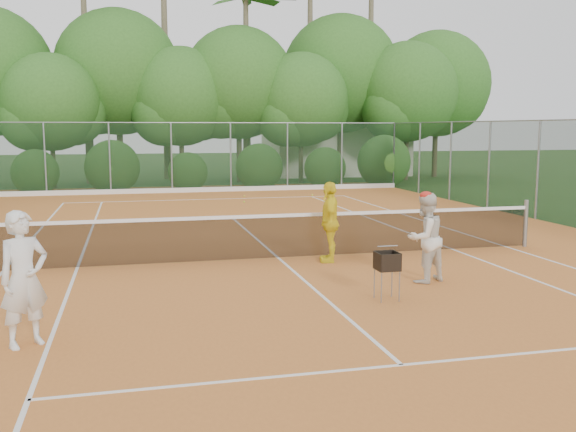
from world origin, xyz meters
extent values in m
plane|color=#234217|center=(0.00, 0.00, 0.00)|extent=(120.00, 120.00, 0.00)
cube|color=#C9722E|center=(0.00, 0.00, 0.01)|extent=(18.00, 36.00, 0.02)
cube|color=beige|center=(9.00, 24.00, 1.50)|extent=(8.00, 5.00, 3.00)
cylinder|color=gray|center=(5.94, 0.00, 0.57)|extent=(0.10, 0.10, 1.10)
cube|color=black|center=(0.00, 0.00, 0.48)|extent=(11.87, 0.03, 0.86)
cube|color=white|center=(0.00, 0.00, 0.95)|extent=(11.87, 0.04, 0.07)
imported|color=white|center=(-4.37, -4.62, 0.89)|extent=(0.76, 0.70, 1.74)
imported|color=silver|center=(2.07, -2.67, 0.83)|extent=(0.96, 0.86, 1.62)
ellipsoid|color=red|center=(2.07, -2.67, 1.60)|extent=(0.22, 0.22, 0.14)
imported|color=yellow|center=(0.96, -0.54, 0.86)|extent=(0.65, 1.05, 1.67)
cylinder|color=gray|center=(0.80, -3.80, 0.27)|extent=(0.02, 0.02, 0.50)
cylinder|color=gray|center=(1.10, -3.49, 0.27)|extent=(0.02, 0.02, 0.50)
cube|color=black|center=(0.95, -3.65, 0.66)|extent=(0.34, 0.34, 0.29)
sphere|color=gold|center=(1.43, 12.41, 0.05)|extent=(0.07, 0.07, 0.07)
sphere|color=#AFC92E|center=(1.07, 10.45, 0.05)|extent=(0.07, 0.07, 0.07)
sphere|color=#C8EA36|center=(4.23, 12.19, 0.05)|extent=(0.07, 0.07, 0.07)
cube|color=white|center=(0.00, 11.88, 0.02)|extent=(11.03, 0.06, 0.01)
cube|color=white|center=(-5.49, 0.00, 0.02)|extent=(0.06, 23.77, 0.01)
cube|color=white|center=(5.49, 0.00, 0.02)|extent=(0.06, 23.77, 0.01)
cube|color=white|center=(-4.11, 0.00, 0.02)|extent=(0.06, 23.77, 0.01)
cube|color=white|center=(4.11, 0.00, 0.02)|extent=(0.06, 23.77, 0.01)
cube|color=white|center=(0.00, 6.40, 0.02)|extent=(8.23, 0.06, 0.01)
cube|color=white|center=(0.00, -6.40, 0.02)|extent=(8.23, 0.06, 0.01)
cube|color=white|center=(0.00, 0.00, 0.02)|extent=(0.06, 12.80, 0.01)
cube|color=#19381E|center=(0.00, 15.00, 1.52)|extent=(18.00, 0.02, 3.00)
cylinder|color=gray|center=(9.00, 15.00, 1.52)|extent=(0.07, 0.07, 3.00)
cylinder|color=gray|center=(9.00, 15.00, 1.52)|extent=(0.07, 0.07, 3.00)
cylinder|color=brown|center=(-6.50, 18.50, 1.60)|extent=(0.22, 0.22, 3.20)
sphere|color=#306020|center=(-6.50, 18.50, 3.97)|extent=(4.48, 4.48, 4.48)
cylinder|color=brown|center=(-3.50, 21.00, 2.25)|extent=(0.31, 0.31, 4.50)
sphere|color=#306020|center=(-3.50, 21.00, 5.58)|extent=(6.30, 6.30, 6.30)
cylinder|color=brown|center=(-0.50, 19.50, 1.75)|extent=(0.24, 0.24, 3.50)
sphere|color=#306020|center=(-0.50, 19.50, 4.34)|extent=(4.90, 4.90, 4.90)
cylinder|color=brown|center=(2.50, 20.00, 2.05)|extent=(0.28, 0.28, 4.10)
sphere|color=#306020|center=(2.50, 20.00, 5.08)|extent=(5.74, 5.74, 5.74)
cylinder|color=brown|center=(5.50, 18.80, 1.70)|extent=(0.23, 0.23, 3.40)
sphere|color=#306020|center=(5.50, 18.80, 4.22)|extent=(4.76, 4.76, 4.76)
cylinder|color=brown|center=(8.50, 21.50, 2.33)|extent=(0.32, 0.32, 4.65)
sphere|color=#306020|center=(8.50, 21.50, 5.77)|extent=(6.51, 6.51, 6.51)
cylinder|color=brown|center=(11.50, 19.20, 1.90)|extent=(0.26, 0.26, 3.80)
sphere|color=#306020|center=(11.50, 19.20, 4.71)|extent=(5.32, 5.32, 5.32)
cylinder|color=brown|center=(14.00, 20.80, 2.12)|extent=(0.29, 0.29, 4.25)
sphere|color=#306020|center=(14.00, 20.80, 5.27)|extent=(5.95, 5.95, 5.95)
cone|color=brown|center=(-5.00, 21.00, 5.50)|extent=(0.44, 0.44, 11.00)
cone|color=brown|center=(-1.00, 23.00, 7.50)|extent=(0.44, 0.44, 15.00)
cone|color=brown|center=(3.00, 20.50, 5.00)|extent=(0.44, 0.44, 10.00)
cone|color=brown|center=(7.00, 22.50, 6.00)|extent=(0.44, 0.44, 12.00)
cone|color=brown|center=(11.00, 23.50, 7.00)|extent=(0.44, 0.44, 14.00)
camera|label=1|loc=(-3.01, -13.08, 2.78)|focal=40.00mm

